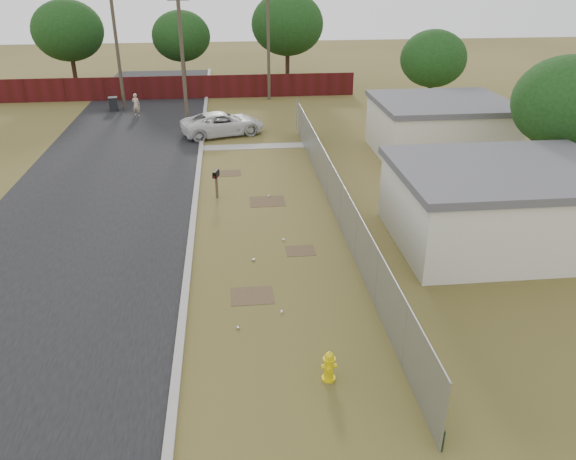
{
  "coord_description": "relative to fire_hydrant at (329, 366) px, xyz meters",
  "views": [
    {
      "loc": [
        -1.3,
        -20.82,
        10.03
      ],
      "look_at": [
        0.68,
        -2.39,
        1.1
      ],
      "focal_mm": 35.0,
      "sensor_mm": 36.0,
      "label": 1
    }
  ],
  "objects": [
    {
      "name": "privacy_fence",
      "position": [
        -7.02,
        34.32,
        0.47
      ],
      "size": [
        30.0,
        0.12,
        1.8
      ],
      "primitive_type": "cube",
      "color": "#400D0F",
      "rests_on": "ground"
    },
    {
      "name": "ground",
      "position": [
        -1.02,
        9.32,
        -0.43
      ],
      "size": [
        120.0,
        120.0,
        0.0
      ],
      "primitive_type": "plane",
      "color": "brown",
      "rests_on": "ground"
    },
    {
      "name": "pickup_truck",
      "position": [
        -2.7,
        23.58,
        0.3
      ],
      "size": [
        5.69,
        3.8,
        1.45
      ],
      "primitive_type": "imported",
      "rotation": [
        0.0,
        0.0,
        1.86
      ],
      "color": "silver",
      "rests_on": "ground"
    },
    {
      "name": "scattered_litter",
      "position": [
        -1.18,
        6.73,
        -0.39
      ],
      "size": [
        2.07,
        10.52,
        0.07
      ],
      "color": "silver",
      "rests_on": "ground"
    },
    {
      "name": "street",
      "position": [
        -7.78,
        17.37,
        -0.41
      ],
      "size": [
        15.1,
        60.0,
        0.12
      ],
      "color": "black",
      "rests_on": "ground"
    },
    {
      "name": "pedestrian",
      "position": [
        -8.8,
        29.07,
        0.37
      ],
      "size": [
        0.68,
        0.55,
        1.6
      ],
      "primitive_type": "imported",
      "rotation": [
        0.0,
        0.0,
        2.8
      ],
      "color": "tan",
      "rests_on": "ground"
    },
    {
      "name": "utility_poles",
      "position": [
        -4.69,
        29.99,
        4.27
      ],
      "size": [
        12.6,
        8.24,
        9.0
      ],
      "color": "#493F30",
      "rests_on": "ground"
    },
    {
      "name": "houses",
      "position": [
        8.68,
        12.45,
        1.13
      ],
      "size": [
        9.3,
        17.24,
        3.1
      ],
      "color": "silver",
      "rests_on": "ground"
    },
    {
      "name": "fire_hydrant",
      "position": [
        0.0,
        0.0,
        0.0
      ],
      "size": [
        0.41,
        0.4,
        0.91
      ],
      "color": "yellow",
      "rests_on": "ground"
    },
    {
      "name": "trash_bin",
      "position": [
        -10.7,
        30.8,
        0.09
      ],
      "size": [
        0.76,
        0.75,
        1.0
      ],
      "color": "black",
      "rests_on": "ground"
    },
    {
      "name": "chainlink_fence",
      "position": [
        2.1,
        10.35,
        0.37
      ],
      "size": [
        0.1,
        27.06,
        2.02
      ],
      "color": "#979A9F",
      "rests_on": "ground"
    },
    {
      "name": "horizon_trees",
      "position": [
        -0.18,
        32.88,
        4.2
      ],
      "size": [
        33.32,
        31.94,
        7.78
      ],
      "color": "#382319",
      "rests_on": "ground"
    },
    {
      "name": "mailbox",
      "position": [
        -3.02,
        13.04,
        0.63
      ],
      "size": [
        0.33,
        0.58,
        1.34
      ],
      "color": "brown",
      "rests_on": "ground"
    }
  ]
}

